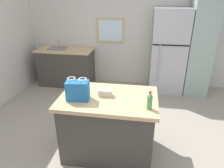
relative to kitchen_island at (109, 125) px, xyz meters
name	(u,v)px	position (x,y,z in m)	size (l,w,h in m)	color
ground	(111,147)	(0.03, 0.07, -0.45)	(6.19, 6.19, 0.00)	#9E9384
back_wall	(129,29)	(0.02, 2.65, 0.90)	(4.97, 0.13, 2.69)	silver
kitchen_island	(109,125)	(0.00, 0.00, 0.00)	(1.27, 0.85, 0.89)	#423D38
refrigerator	(168,52)	(0.95, 2.25, 0.48)	(0.74, 0.67, 1.86)	#B7B7BC
tall_cabinet	(200,44)	(1.60, 2.25, 0.68)	(0.50, 0.60, 2.26)	#9EB2A8
sink_counter	(67,66)	(-1.46, 2.25, 0.01)	(1.32, 0.67, 1.09)	#423D38
shopping_bag	(78,90)	(-0.36, -0.13, 0.57)	(0.30, 0.19, 0.29)	#236BAD
small_box	(105,93)	(-0.04, 0.02, 0.48)	(0.17, 0.09, 0.09)	beige
bottle	(150,101)	(0.52, -0.22, 0.54)	(0.06, 0.06, 0.23)	#4C9956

